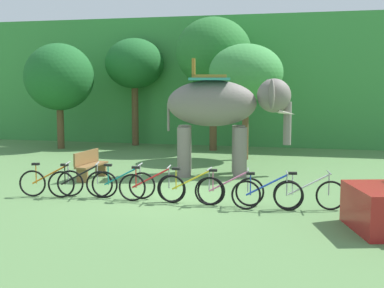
# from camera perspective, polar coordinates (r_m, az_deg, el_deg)

# --- Properties ---
(ground_plane) EXTENTS (80.00, 80.00, 0.00)m
(ground_plane) POSITION_cam_1_polar(r_m,az_deg,el_deg) (14.21, -2.28, -5.63)
(ground_plane) COLOR #567F47
(foliage_hedge) EXTENTS (36.00, 6.00, 6.18)m
(foliage_hedge) POSITION_cam_1_polar(r_m,az_deg,el_deg) (28.21, 6.23, 6.70)
(foliage_hedge) COLOR #3D8E42
(foliage_hedge) RESTS_ON ground
(tree_center) EXTENTS (3.15, 3.15, 4.80)m
(tree_center) POSITION_cam_1_polar(r_m,az_deg,el_deg) (25.06, -14.09, 6.97)
(tree_center) COLOR brown
(tree_center) RESTS_ON ground
(tree_center_right) EXTENTS (2.81, 2.81, 5.14)m
(tree_center_right) POSITION_cam_1_polar(r_m,az_deg,el_deg) (25.80, -6.20, 8.53)
(tree_center_right) COLOR brown
(tree_center_right) RESTS_ON ground
(tree_far_left) EXTENTS (3.33, 3.33, 5.89)m
(tree_far_left) POSITION_cam_1_polar(r_m,az_deg,el_deg) (23.68, 2.32, 9.78)
(tree_far_left) COLOR brown
(tree_far_left) RESTS_ON ground
(tree_right) EXTENTS (2.89, 2.89, 4.52)m
(tree_right) POSITION_cam_1_polar(r_m,az_deg,el_deg) (20.89, 5.82, 7.61)
(tree_right) COLOR brown
(tree_right) RESTS_ON ground
(elephant) EXTENTS (4.25, 2.45, 3.78)m
(elephant) POSITION_cam_1_polar(r_m,az_deg,el_deg) (17.27, 3.29, 3.90)
(elephant) COLOR slate
(elephant) RESTS_ON ground
(bike_orange) EXTENTS (1.67, 0.61, 0.92)m
(bike_orange) POSITION_cam_1_polar(r_m,az_deg,el_deg) (14.56, -14.90, -3.99)
(bike_orange) COLOR black
(bike_orange) RESTS_ON ground
(bike_black) EXTENTS (1.66, 0.62, 0.92)m
(bike_black) POSITION_cam_1_polar(r_m,az_deg,el_deg) (14.25, -11.93, -4.14)
(bike_black) COLOR black
(bike_black) RESTS_ON ground
(bike_teal) EXTENTS (1.70, 0.52, 0.92)m
(bike_teal) POSITION_cam_1_polar(r_m,az_deg,el_deg) (13.96, -7.42, -4.28)
(bike_teal) COLOR black
(bike_teal) RESTS_ON ground
(bike_red) EXTENTS (1.70, 0.52, 0.92)m
(bike_red) POSITION_cam_1_polar(r_m,az_deg,el_deg) (13.50, -4.40, -4.61)
(bike_red) COLOR black
(bike_red) RESTS_ON ground
(bike_yellow) EXTENTS (1.71, 0.52, 0.92)m
(bike_yellow) POSITION_cam_1_polar(r_m,az_deg,el_deg) (13.21, -0.07, -4.84)
(bike_yellow) COLOR black
(bike_yellow) RESTS_ON ground
(bike_pink) EXTENTS (1.70, 0.52, 0.92)m
(bike_pink) POSITION_cam_1_polar(r_m,az_deg,el_deg) (13.06, 4.01, -4.99)
(bike_pink) COLOR black
(bike_pink) RESTS_ON ground
(bike_blue) EXTENTS (1.70, 0.52, 0.92)m
(bike_blue) POSITION_cam_1_polar(r_m,az_deg,el_deg) (12.71, 8.08, -5.36)
(bike_blue) COLOR black
(bike_blue) RESTS_ON ground
(bike_white) EXTENTS (1.70, 0.52, 0.92)m
(bike_white) POSITION_cam_1_polar(r_m,az_deg,el_deg) (12.92, 12.47, -5.26)
(bike_white) COLOR black
(bike_white) RESTS_ON ground
(wooden_bench) EXTENTS (0.50, 1.52, 0.89)m
(wooden_bench) POSITION_cam_1_polar(r_m,az_deg,el_deg) (16.92, -10.93, -2.13)
(wooden_bench) COLOR brown
(wooden_bench) RESTS_ON ground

